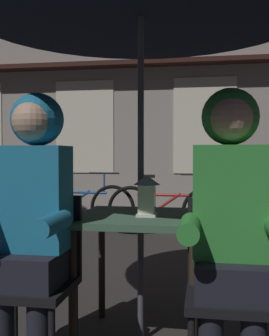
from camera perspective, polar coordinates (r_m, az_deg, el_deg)
cafe_table at (r=2.42m, az=0.86°, el=-8.82°), size 0.72×0.72×0.74m
lantern at (r=2.33m, az=1.71°, el=-3.69°), size 0.11×0.11×0.23m
chair_left at (r=2.23m, az=-13.28°, el=-13.70°), size 0.40×0.40×0.87m
chair_right at (r=2.07m, az=12.92°, el=-14.93°), size 0.40×0.40×0.87m
person_left_hooded at (r=2.11m, az=-13.95°, el=-4.72°), size 0.45×0.56×1.40m
person_right_hooded at (r=1.94m, az=13.10°, el=-5.29°), size 0.45×0.56×1.40m
shopfront_building at (r=8.08m, az=1.54°, el=16.24°), size 10.00×0.93×6.20m
bicycle_nearest at (r=6.41m, az=-17.05°, el=-4.85°), size 1.68×0.08×0.84m
bicycle_second at (r=6.03m, az=-7.71°, el=-5.20°), size 1.68×0.21×0.84m
bicycle_third at (r=5.58m, az=4.59°, el=-5.75°), size 1.68×0.14×0.84m
bicycle_fourth at (r=5.56m, az=17.49°, el=-5.87°), size 1.68×0.23×0.84m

